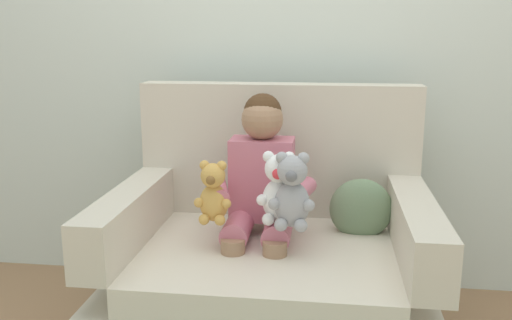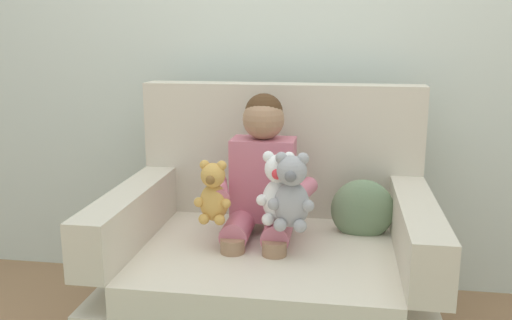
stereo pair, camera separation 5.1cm
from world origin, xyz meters
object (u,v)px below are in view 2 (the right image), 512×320
at_px(seated_child, 261,186).
at_px(plush_grey, 292,193).
at_px(throw_pillow, 362,210).
at_px(armchair, 271,268).
at_px(plush_honey, 213,193).
at_px(plush_white, 279,190).

xyz_separation_m(seated_child, plush_grey, (0.14, -0.18, 0.03)).
xyz_separation_m(seated_child, throw_pillow, (0.41, 0.10, -0.11)).
relative_size(armchair, plush_honey, 5.17).
bearing_deg(seated_child, plush_honey, -140.53).
bearing_deg(plush_honey, seated_child, 35.14).
bearing_deg(plush_grey, plush_white, 130.32).
distance_m(armchair, plush_white, 0.38).
bearing_deg(throw_pillow, seated_child, -166.51).
bearing_deg(plush_grey, seated_child, 122.44).
distance_m(plush_white, throw_pillow, 0.42).
height_order(plush_grey, plush_honey, plush_grey).
bearing_deg(throw_pillow, plush_grey, -133.63).
bearing_deg(seated_child, plush_white, -62.28).
height_order(seated_child, throw_pillow, seated_child).
relative_size(armchair, plush_white, 4.49).
bearing_deg(plush_white, armchair, 103.91).
bearing_deg(plush_white, plush_grey, -52.32).
relative_size(armchair, plush_grey, 4.33).
distance_m(seated_child, plush_grey, 0.23).
bearing_deg(armchair, throw_pillow, 19.30).
bearing_deg(plush_honey, armchair, 22.44).
relative_size(seated_child, throw_pillow, 3.17).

